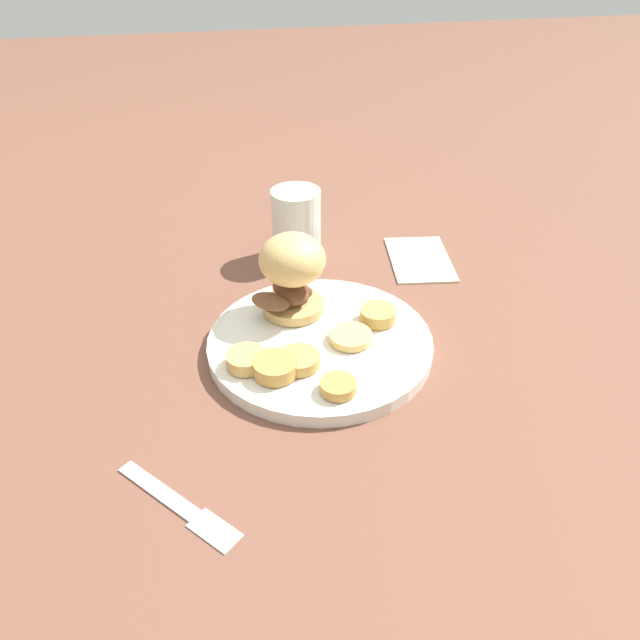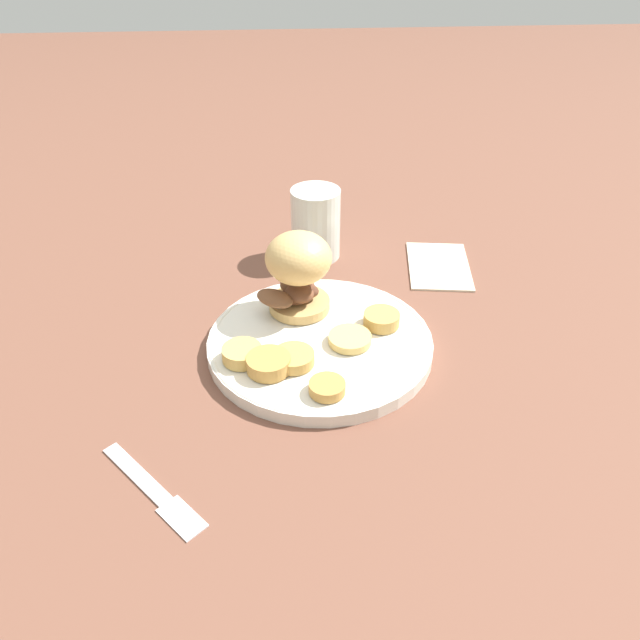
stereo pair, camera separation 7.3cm
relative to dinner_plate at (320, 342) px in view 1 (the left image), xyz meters
name	(u,v)px [view 1 (the left image)]	position (x,y,z in m)	size (l,w,h in m)	color
ground_plane	(320,349)	(0.00, 0.00, -0.01)	(4.00, 4.00, 0.00)	brown
dinner_plate	(320,342)	(0.00, 0.00, 0.00)	(0.27, 0.27, 0.02)	white
sandwich	(292,272)	(-0.06, -0.02, 0.06)	(0.09, 0.10, 0.10)	tan
potato_round_0	(246,359)	(0.03, -0.09, 0.02)	(0.05, 0.05, 0.02)	tan
potato_round_1	(275,367)	(0.06, -0.06, 0.02)	(0.05, 0.05, 0.02)	#BC8942
potato_round_2	(351,337)	(0.01, 0.03, 0.01)	(0.05, 0.05, 0.01)	#DBB766
potato_round_3	(337,386)	(0.10, 0.00, 0.01)	(0.04, 0.04, 0.01)	#BC8942
potato_round_4	(299,360)	(0.05, -0.03, 0.01)	(0.05, 0.05, 0.01)	tan
potato_round_5	(378,315)	(-0.02, 0.08, 0.02)	(0.04, 0.04, 0.02)	tan
fork	(178,504)	(0.20, -0.17, -0.01)	(0.12, 0.11, 0.00)	silver
drinking_glass	(296,224)	(-0.23, 0.01, 0.04)	(0.07, 0.07, 0.10)	silver
napkin	(420,258)	(-0.18, 0.19, -0.01)	(0.13, 0.09, 0.01)	beige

